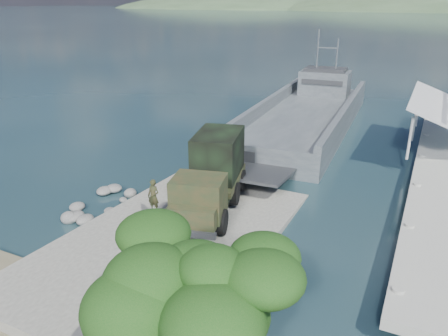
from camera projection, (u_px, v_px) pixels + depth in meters
ground at (182, 234)px, 24.40m from camera, size 1400.00×1400.00×0.00m
boat_ramp at (172, 239)px, 23.47m from camera, size 10.00×18.00×0.50m
shoreline_rocks at (101, 209)px, 27.34m from camera, size 3.20×5.60×0.90m
pier at (447, 145)px, 34.29m from camera, size 6.40×44.00×6.10m
landing_craft at (305, 120)px, 44.25m from camera, size 9.92×33.46×9.83m
military_truck at (212, 174)px, 25.89m from camera, size 4.78×9.39×4.18m
soldier at (154, 202)px, 24.78m from camera, size 0.73×0.49×1.99m
overhang_tree at (185, 295)px, 11.65m from camera, size 6.75×6.21×6.13m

